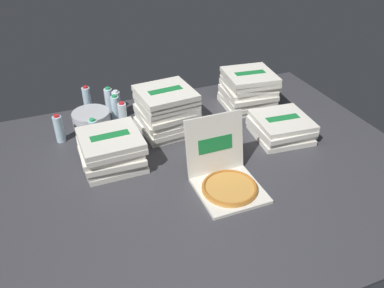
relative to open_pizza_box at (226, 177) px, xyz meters
The scene contains 14 objects.
ground_plane 0.29m from the open_pizza_box, 118.93° to the left, with size 3.20×2.40×0.02m, color #38383D.
open_pizza_box is the anchor object (origin of this frame).
pizza_stack_left_mid 0.78m from the open_pizza_box, 30.36° to the left, with size 0.45×0.45×0.16m.
pizza_stack_center_near 0.81m from the open_pizza_box, 140.86° to the left, with size 0.43×0.44×0.24m.
pizza_stack_left_far 0.83m from the open_pizza_box, 98.85° to the left, with size 0.46×0.45×0.36m.
pizza_stack_center_far 1.16m from the open_pizza_box, 54.37° to the left, with size 0.46×0.47×0.32m.
ice_bucket 1.28m from the open_pizza_box, 121.97° to the left, with size 0.30×0.30×0.13m, color #B7BABF.
water_bottle_0 1.34m from the open_pizza_box, 134.30° to the left, with size 0.07×0.07×0.23m.
water_bottle_1 1.07m from the open_pizza_box, 131.08° to the left, with size 0.07×0.07×0.23m.
water_bottle_2 1.54m from the open_pizza_box, 115.39° to the left, with size 0.07×0.07×0.23m.
water_bottle_3 1.08m from the open_pizza_box, 114.18° to the left, with size 0.07×0.07×0.23m.
water_bottle_4 1.38m from the open_pizza_box, 110.66° to the left, with size 0.07×0.07×0.23m.
water_bottle_5 1.22m from the open_pizza_box, 112.57° to the left, with size 0.07×0.07×0.23m.
water_bottle_6 1.29m from the open_pizza_box, 109.95° to the left, with size 0.07×0.07×0.23m.
Camera 1 is at (-0.80, -2.00, 1.63)m, focal length 36.33 mm.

